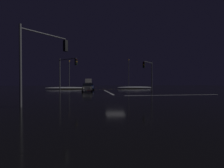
{
  "coord_description": "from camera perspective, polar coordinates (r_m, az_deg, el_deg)",
  "views": [
    {
      "loc": [
        -3.66,
        -21.83,
        1.91
      ],
      "look_at": [
        1.29,
        11.87,
        1.43
      ],
      "focal_mm": 26.3,
      "sensor_mm": 36.0,
      "label": 1
    }
  ],
  "objects": [
    {
      "name": "sedan_red",
      "position": [
        45.23,
        -7.88,
        -0.6
      ],
      "size": [
        2.02,
        4.33,
        1.57
      ],
      "color": "maroon",
      "rests_on": "ground"
    },
    {
      "name": "snow_bank_right_curb",
      "position": [
        45.53,
        7.89,
        -1.24
      ],
      "size": [
        9.89,
        1.5,
        0.57
      ],
      "color": "white",
      "rests_on": "ground"
    },
    {
      "name": "sedan_blue",
      "position": [
        38.6,
        -7.78,
        -0.84
      ],
      "size": [
        2.02,
        4.33,
        1.57
      ],
      "color": "navy",
      "rests_on": "ground"
    },
    {
      "name": "sedan_green",
      "position": [
        51.4,
        -8.44,
        -0.43
      ],
      "size": [
        2.02,
        4.33,
        1.57
      ],
      "color": "#14512D",
      "rests_on": "ground"
    },
    {
      "name": "traffic_signal_ne",
      "position": [
        31.56,
        12.58,
        4.6
      ],
      "size": [
        2.77,
        2.77,
        5.84
      ],
      "color": "#4C4C51",
      "rests_on": "ground"
    },
    {
      "name": "streetlamp_right_far",
      "position": [
        53.42,
        5.8,
        4.43
      ],
      "size": [
        0.44,
        0.44,
        9.18
      ],
      "color": "#424247",
      "rests_on": "ground"
    },
    {
      "name": "streetlamp_left_far",
      "position": [
        52.1,
        -14.66,
        4.08
      ],
      "size": [
        0.44,
        0.44,
        8.45
      ],
      "color": "#424247",
      "rests_on": "ground"
    },
    {
      "name": "ground",
      "position": [
        22.22,
        1.17,
        -4.25
      ],
      "size": [
        120.0,
        120.0,
        0.1
      ],
      "primitive_type": "cube",
      "color": "black"
    },
    {
      "name": "traffic_signal_sw",
      "position": [
        15.08,
        -23.06,
        9.89
      ],
      "size": [
        3.22,
        3.22,
        6.25
      ],
      "color": "#4C4C51",
      "rests_on": "ground"
    },
    {
      "name": "sedan_silver",
      "position": [
        58.14,
        -8.06,
        -0.29
      ],
      "size": [
        2.02,
        4.33,
        1.57
      ],
      "color": "#B7B7BC",
      "rests_on": "ground"
    },
    {
      "name": "snow_bank_left_curb",
      "position": [
        43.39,
        -15.51,
        -1.38
      ],
      "size": [
        10.71,
        1.5,
        0.55
      ],
      "color": "white",
      "rests_on": "ground"
    },
    {
      "name": "traffic_signal_nw",
      "position": [
        29.48,
        -15.54,
        5.25
      ],
      "size": [
        3.4,
        3.4,
        6.07
      ],
      "color": "#4C4C51",
      "rests_on": "ground"
    },
    {
      "name": "crosswalk_bar_east",
      "position": [
        25.0,
        20.48,
        -3.62
      ],
      "size": [
        14.16,
        0.4,
        0.01
      ],
      "color": "white",
      "rests_on": "ground"
    },
    {
      "name": "box_truck",
      "position": [
        65.48,
        -8.21,
        0.63
      ],
      "size": [
        2.68,
        8.28,
        3.08
      ],
      "color": "beige",
      "rests_on": "ground"
    },
    {
      "name": "stop_line_north",
      "position": [
        30.38,
        -1.41,
        -2.79
      ],
      "size": [
        0.35,
        14.16,
        0.01
      ],
      "color": "white",
      "rests_on": "ground"
    },
    {
      "name": "centre_line_ns",
      "position": [
        41.9,
        -3.33,
        -1.8
      ],
      "size": [
        22.0,
        0.15,
        0.01
      ],
      "color": "yellow",
      "rests_on": "ground"
    },
    {
      "name": "sedan_gray",
      "position": [
        32.79,
        -8.63,
        -1.14
      ],
      "size": [
        2.02,
        4.33,
        1.57
      ],
      "color": "slate",
      "rests_on": "ground"
    }
  ]
}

